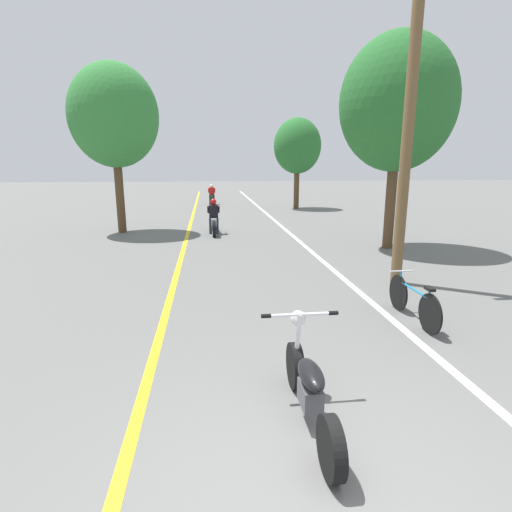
% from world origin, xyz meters
% --- Properties ---
extents(lane_stripe_center, '(0.14, 48.00, 0.01)m').
position_xyz_m(lane_stripe_center, '(-1.70, 13.11, 0.00)').
color(lane_stripe_center, yellow).
rests_on(lane_stripe_center, ground).
extents(lane_stripe_edge, '(0.14, 48.00, 0.01)m').
position_xyz_m(lane_stripe_edge, '(2.29, 13.11, 0.00)').
color(lane_stripe_edge, white).
rests_on(lane_stripe_edge, ground).
extents(utility_pole, '(1.10, 0.24, 7.19)m').
position_xyz_m(utility_pole, '(3.37, 5.87, 3.69)').
color(utility_pole, brown).
rests_on(utility_pole, ground).
extents(roadside_tree_right_near, '(3.52, 3.17, 6.48)m').
position_xyz_m(roadside_tree_right_near, '(4.88, 9.61, 4.43)').
color(roadside_tree_right_near, '#513A23').
rests_on(roadside_tree_right_near, ground).
extents(roadside_tree_right_far, '(2.81, 2.53, 5.31)m').
position_xyz_m(roadside_tree_right_far, '(4.46, 21.47, 3.67)').
color(roadside_tree_right_far, '#513A23').
rests_on(roadside_tree_right_far, ground).
extents(roadside_tree_left, '(3.32, 2.98, 6.33)m').
position_xyz_m(roadside_tree_left, '(-4.30, 13.75, 4.40)').
color(roadside_tree_left, '#513A23').
rests_on(roadside_tree_left, ground).
extents(motorcycle_foreground, '(0.89, 2.02, 1.04)m').
position_xyz_m(motorcycle_foreground, '(0.13, 1.15, 0.40)').
color(motorcycle_foreground, black).
rests_on(motorcycle_foreground, ground).
extents(motorcycle_rider_lead, '(0.50, 2.03, 1.36)m').
position_xyz_m(motorcycle_rider_lead, '(-0.67, 12.98, 0.52)').
color(motorcycle_rider_lead, black).
rests_on(motorcycle_rider_lead, ground).
extents(motorcycle_rider_far, '(0.50, 2.07, 1.35)m').
position_xyz_m(motorcycle_rider_far, '(-0.62, 24.38, 0.51)').
color(motorcycle_rider_far, black).
rests_on(motorcycle_rider_far, ground).
extents(bicycle_parked, '(0.44, 1.76, 0.78)m').
position_xyz_m(bicycle_parked, '(2.61, 3.66, 0.36)').
color(bicycle_parked, black).
rests_on(bicycle_parked, ground).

